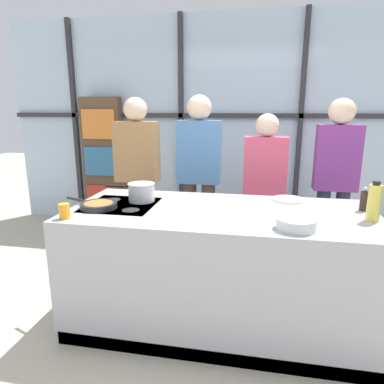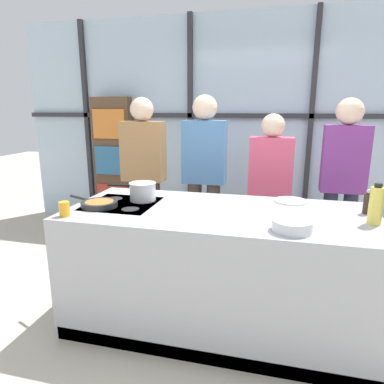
{
  "view_description": "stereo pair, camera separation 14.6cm",
  "coord_description": "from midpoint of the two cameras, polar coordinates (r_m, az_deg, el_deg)",
  "views": [
    {
      "loc": [
        0.24,
        -2.39,
        1.63
      ],
      "look_at": [
        -0.23,
        0.1,
        1.01
      ],
      "focal_mm": 32.0,
      "sensor_mm": 36.0,
      "label": 1
    },
    {
      "loc": [
        0.38,
        -2.36,
        1.63
      ],
      "look_at": [
        -0.23,
        0.1,
        1.01
      ],
      "focal_mm": 32.0,
      "sensor_mm": 36.0,
      "label": 2
    }
  ],
  "objects": [
    {
      "name": "ground_plane",
      "position": [
        2.9,
        5.76,
        -20.56
      ],
      "size": [
        18.0,
        18.0,
        0.0
      ],
      "primitive_type": "plane",
      "color": "#BCB29E"
    },
    {
      "name": "back_window_wall",
      "position": [
        4.6,
        10.26,
        10.73
      ],
      "size": [
        6.4,
        0.1,
        2.8
      ],
      "color": "silver",
      "rests_on": "ground_plane"
    },
    {
      "name": "bookshelf",
      "position": [
        4.95,
        -12.08,
        4.9
      ],
      "size": [
        0.55,
        0.19,
        1.78
      ],
      "color": "brown",
      "rests_on": "ground_plane"
    },
    {
      "name": "demo_island",
      "position": [
        2.67,
        5.96,
        -12.48
      ],
      "size": [
        2.22,
        0.99,
        0.91
      ],
      "color": "#A8AAB2",
      "rests_on": "ground_plane"
    },
    {
      "name": "spectator_far_left",
      "position": [
        3.71,
        -6.92,
        3.74
      ],
      "size": [
        0.46,
        0.24,
        1.74
      ],
      "rotation": [
        0.0,
        0.0,
        3.14
      ],
      "color": "#47382D",
      "rests_on": "ground_plane"
    },
    {
      "name": "spectator_center_left",
      "position": [
        3.52,
        3.25,
        3.61
      ],
      "size": [
        0.44,
        0.25,
        1.76
      ],
      "rotation": [
        0.0,
        0.0,
        3.14
      ],
      "color": "#47382D",
      "rests_on": "ground_plane"
    },
    {
      "name": "spectator_center_right",
      "position": [
        3.49,
        14.02,
        1.24
      ],
      "size": [
        0.42,
        0.22,
        1.59
      ],
      "rotation": [
        0.0,
        0.0,
        3.14
      ],
      "color": "#47382D",
      "rests_on": "ground_plane"
    },
    {
      "name": "spectator_far_right",
      "position": [
        3.53,
        24.95,
        2.23
      ],
      "size": [
        0.4,
        0.24,
        1.72
      ],
      "rotation": [
        0.0,
        0.0,
        3.14
      ],
      "color": "#232838",
      "rests_on": "ground_plane"
    },
    {
      "name": "frying_pan",
      "position": [
        2.65,
        -13.76,
        -1.91
      ],
      "size": [
        0.46,
        0.28,
        0.04
      ],
      "color": "#232326",
      "rests_on": "demo_island"
    },
    {
      "name": "saucepan",
      "position": [
        2.75,
        -6.76,
        0.14
      ],
      "size": [
        0.4,
        0.22,
        0.15
      ],
      "color": "silver",
      "rests_on": "demo_island"
    },
    {
      "name": "white_plate",
      "position": [
        2.84,
        17.56,
        -1.44
      ],
      "size": [
        0.26,
        0.26,
        0.01
      ],
      "primitive_type": "cylinder",
      "color": "white",
      "rests_on": "demo_island"
    },
    {
      "name": "mixing_bowl",
      "position": [
        2.17,
        18.22,
        -5.29
      ],
      "size": [
        0.24,
        0.24,
        0.07
      ],
      "color": "silver",
      "rests_on": "demo_island"
    },
    {
      "name": "oil_bottle",
      "position": [
        2.49,
        29.81,
        -1.96
      ],
      "size": [
        0.08,
        0.08,
        0.27
      ],
      "color": "#E0CC4C",
      "rests_on": "demo_island"
    },
    {
      "name": "pepper_grinder",
      "position": [
        2.72,
        28.59,
        -1.6
      ],
      "size": [
        0.05,
        0.05,
        0.18
      ],
      "color": "#332319",
      "rests_on": "demo_island"
    },
    {
      "name": "juice_glass_near",
      "position": [
        2.47,
        -18.93,
        -2.72
      ],
      "size": [
        0.07,
        0.07,
        0.1
      ],
      "primitive_type": "cylinder",
      "color": "orange",
      "rests_on": "demo_island"
    }
  ]
}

